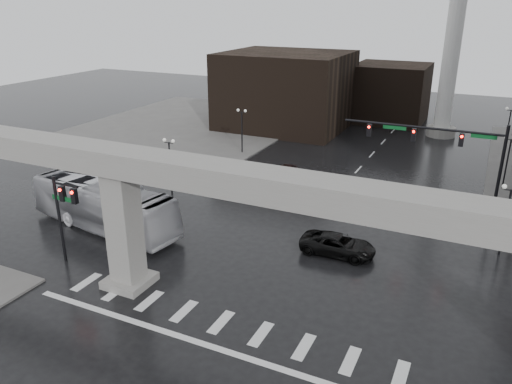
# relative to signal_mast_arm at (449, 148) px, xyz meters

# --- Properties ---
(ground) EXTENTS (160.00, 160.00, 0.00)m
(ground) POSITION_rel_signal_mast_arm_xyz_m (-8.99, -18.80, -5.83)
(ground) COLOR black
(ground) RESTS_ON ground
(sidewalk_nw) EXTENTS (28.00, 36.00, 0.15)m
(sidewalk_nw) POSITION_rel_signal_mast_arm_xyz_m (-34.99, 17.20, -5.75)
(sidewalk_nw) COLOR #615F5C
(sidewalk_nw) RESTS_ON ground
(elevated_guideway) EXTENTS (48.00, 2.60, 8.70)m
(elevated_guideway) POSITION_rel_signal_mast_arm_xyz_m (-7.73, -18.80, 1.05)
(elevated_guideway) COLOR gray
(elevated_guideway) RESTS_ON ground
(building_far_left) EXTENTS (16.00, 14.00, 10.00)m
(building_far_left) POSITION_rel_signal_mast_arm_xyz_m (-22.99, 23.20, -0.83)
(building_far_left) COLOR black
(building_far_left) RESTS_ON ground
(building_far_mid) EXTENTS (10.00, 10.00, 8.00)m
(building_far_mid) POSITION_rel_signal_mast_arm_xyz_m (-10.99, 33.20, -1.83)
(building_far_mid) COLOR black
(building_far_mid) RESTS_ON ground
(smokestack) EXTENTS (3.60, 3.60, 30.00)m
(smokestack) POSITION_rel_signal_mast_arm_xyz_m (-2.99, 27.20, 7.52)
(smokestack) COLOR silver
(smokestack) RESTS_ON ground
(signal_mast_arm) EXTENTS (12.12, 0.43, 8.00)m
(signal_mast_arm) POSITION_rel_signal_mast_arm_xyz_m (0.00, 0.00, 0.00)
(signal_mast_arm) COLOR black
(signal_mast_arm) RESTS_ON ground
(signal_left_pole) EXTENTS (2.30, 0.30, 6.00)m
(signal_left_pole) POSITION_rel_signal_mast_arm_xyz_m (-21.24, -18.30, -1.76)
(signal_left_pole) COLOR black
(signal_left_pole) RESTS_ON ground
(lamp_right_0) EXTENTS (1.22, 0.32, 5.11)m
(lamp_right_0) POSITION_rel_signal_mast_arm_xyz_m (4.51, -4.80, -2.36)
(lamp_right_0) COLOR black
(lamp_right_0) RESTS_ON ground
(lamp_right_1) EXTENTS (1.22, 0.32, 5.11)m
(lamp_right_1) POSITION_rel_signal_mast_arm_xyz_m (4.51, 9.20, -2.36)
(lamp_right_1) COLOR black
(lamp_right_1) RESTS_ON ground
(lamp_right_2) EXTENTS (1.22, 0.32, 5.11)m
(lamp_right_2) POSITION_rel_signal_mast_arm_xyz_m (4.51, 23.20, -2.36)
(lamp_right_2) COLOR black
(lamp_right_2) RESTS_ON ground
(lamp_left_0) EXTENTS (1.22, 0.32, 5.11)m
(lamp_left_0) POSITION_rel_signal_mast_arm_xyz_m (-22.49, -4.80, -2.36)
(lamp_left_0) COLOR black
(lamp_left_0) RESTS_ON ground
(lamp_left_1) EXTENTS (1.22, 0.32, 5.11)m
(lamp_left_1) POSITION_rel_signal_mast_arm_xyz_m (-22.49, 9.20, -2.36)
(lamp_left_1) COLOR black
(lamp_left_1) RESTS_ON ground
(lamp_left_2) EXTENTS (1.22, 0.32, 5.11)m
(lamp_left_2) POSITION_rel_signal_mast_arm_xyz_m (-22.49, 23.20, -2.36)
(lamp_left_2) COLOR black
(lamp_left_2) RESTS_ON ground
(pickup_truck) EXTENTS (5.20, 2.50, 1.43)m
(pickup_truck) POSITION_rel_signal_mast_arm_xyz_m (-5.57, -9.53, -5.11)
(pickup_truck) COLOR black
(pickup_truck) RESTS_ON ground
(city_bus) EXTENTS (13.65, 5.13, 3.71)m
(city_bus) POSITION_rel_signal_mast_arm_xyz_m (-22.91, -13.06, -3.97)
(city_bus) COLOR #BCBCC1
(city_bus) RESTS_ON ground
(far_car) EXTENTS (2.24, 4.64, 1.53)m
(far_car) POSITION_rel_signal_mast_arm_xyz_m (-14.55, 2.51, -5.06)
(far_car) COLOR black
(far_car) RESTS_ON ground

